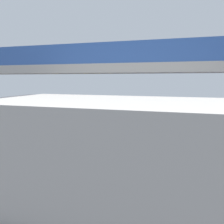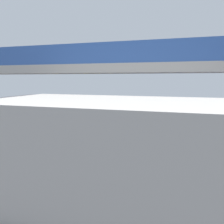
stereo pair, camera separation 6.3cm
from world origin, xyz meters
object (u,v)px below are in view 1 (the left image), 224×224
object	(u,v)px
parked_van	(167,132)
traffic_sign	(104,105)
bicycle_orange	(23,126)
city_bus	(106,109)
pedestrian	(77,110)

from	to	relation	value
parked_van	traffic_sign	distance (m)	12.46
bicycle_orange	city_bus	bearing A→B (deg)	-152.30
parked_van	pedestrian	xyz separation A→B (m)	(12.35, -10.37, -0.30)
bicycle_orange	traffic_sign	world-z (taller)	traffic_sign
city_bus	bicycle_orange	bearing A→B (deg)	27.70
city_bus	traffic_sign	size ratio (longest dim) A/B	4.12
city_bus	pedestrian	size ratio (longest dim) A/B	6.44
bicycle_orange	pedestrian	size ratio (longest dim) A/B	0.99
parked_van	pedestrian	bearing A→B (deg)	-40.03
city_bus	parked_van	bearing A→B (deg)	140.05
bicycle_orange	pedestrian	bearing A→B (deg)	-100.15
city_bus	bicycle_orange	size ratio (longest dim) A/B	6.52
parked_van	city_bus	bearing A→B (deg)	-39.95
parked_van	pedestrian	distance (m)	16.13
city_bus	traffic_sign	bearing A→B (deg)	-67.06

